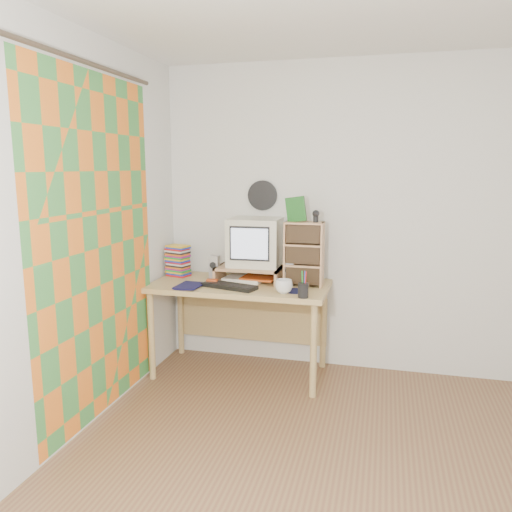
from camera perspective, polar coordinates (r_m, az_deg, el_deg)
The scene contains 21 objects.
floor at distance 2.87m, azimuth 11.61°, elevation -25.62°, with size 3.50×3.50×0.00m, color brown.
back_wall at distance 4.10m, azimuth 13.56°, elevation 4.06°, with size 3.50×3.50×0.00m, color silver.
left_wall at distance 2.98m, azimuth -23.18°, elevation 1.33°, with size 3.50×3.50×0.00m, color silver.
curtain at distance 3.36m, azimuth -17.56°, elevation 0.87°, with size 2.20×2.20×0.00m, color orange.
wall_disc at distance 4.19m, azimuth 0.74°, elevation 6.93°, with size 0.25×0.25×0.02m, color black.
desk at distance 4.07m, azimuth -1.63°, elevation -4.81°, with size 1.40×0.70×0.75m.
monitor_riser at distance 4.04m, azimuth -0.82°, elevation -1.59°, with size 0.52×0.30×0.12m.
crt_monitor at distance 4.04m, azimuth -0.17°, elevation 1.58°, with size 0.41×0.41×0.39m, color beige.
speaker_left at distance 4.09m, azimuth -4.76°, elevation -1.36°, with size 0.08×0.08×0.20m, color #AEAEB3.
speaker_right at distance 3.92m, azimuth 3.81°, elevation -1.96°, with size 0.07×0.07×0.19m, color #AEAEB3.
keyboard at distance 3.84m, azimuth -3.07°, elevation -3.44°, with size 0.44×0.15×0.03m, color black.
dvd_stack at distance 4.28m, azimuth -8.92°, elevation -0.61°, with size 0.18×0.12×0.25m, color brown, non-canonical shape.
cd_rack at distance 3.89m, azimuth 5.51°, elevation 0.25°, with size 0.30×0.16×0.50m, color tan.
mug at distance 3.67m, azimuth 3.19°, elevation -3.49°, with size 0.13×0.13×0.10m, color white.
diary at distance 3.92m, azimuth -8.82°, elevation -3.14°, with size 0.22×0.16×0.04m, color #11103D.
mousepad at distance 3.74m, azimuth 4.51°, elevation -4.00°, with size 0.18×0.18×0.00m, color black.
pen_cup at distance 3.55m, azimuth 5.42°, elevation -3.61°, with size 0.07×0.07×0.15m, color black, non-canonical shape.
papers at distance 4.06m, azimuth -0.66°, elevation -2.58°, with size 0.31×0.23×0.04m, color white, non-canonical shape.
red_box at distance 3.94m, azimuth -5.03°, elevation -2.99°, with size 0.09×0.06×0.04m, color #C44014.
game_box at distance 3.87m, azimuth 4.59°, elevation 5.35°, with size 0.15×0.03×0.19m, color #195A1C.
webcam at distance 3.83m, azimuth 6.85°, elevation 4.54°, with size 0.05×0.05×0.09m, color black, non-canonical shape.
Camera 1 is at (0.07, -2.33, 1.67)m, focal length 35.00 mm.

